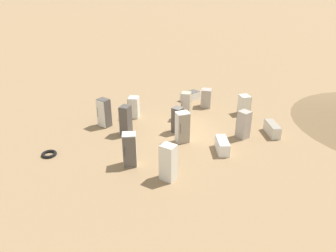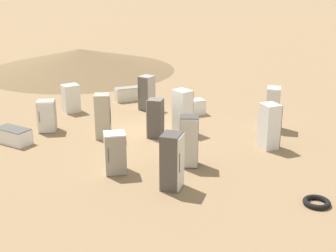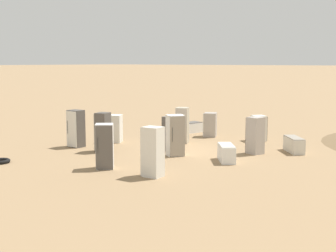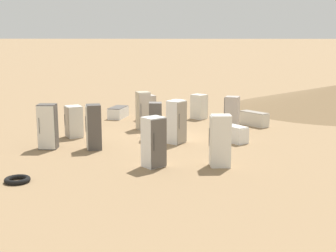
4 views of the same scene
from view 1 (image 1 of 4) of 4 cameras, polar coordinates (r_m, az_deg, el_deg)
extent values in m
plane|color=#937551|center=(21.37, 2.84, -1.03)|extent=(1000.00, 1000.00, 0.00)
cube|color=#4C4742|center=(21.00, 1.65, 1.06)|extent=(0.63, 0.62, 1.70)
cube|color=gray|center=(21.25, 2.11, 1.36)|extent=(0.07, 0.57, 1.64)
cylinder|color=#2D2D2D|center=(21.14, 2.63, 1.47)|extent=(0.02, 0.02, 0.60)
cube|color=white|center=(19.21, 9.42, -3.42)|extent=(1.54, 1.42, 0.72)
cube|color=silver|center=(19.03, 9.50, -2.42)|extent=(1.48, 1.37, 0.04)
cube|color=white|center=(26.69, 3.85, 5.20)|extent=(1.67, 1.07, 0.61)
cube|color=#56514C|center=(26.58, 3.87, 5.85)|extent=(1.60, 1.03, 0.04)
cube|color=#4C4742|center=(22.20, -11.04, 2.28)|extent=(0.62, 0.77, 1.92)
cube|color=silver|center=(22.00, -11.64, 2.01)|extent=(0.06, 0.72, 1.84)
cylinder|color=#2D2D2D|center=(22.13, -12.19, 2.36)|extent=(0.02, 0.02, 0.67)
cube|color=white|center=(17.53, -6.70, -4.08)|extent=(0.94, 0.94, 1.86)
cube|color=#56514C|center=(17.24, -6.72, -4.62)|extent=(0.48, 0.54, 1.79)
cylinder|color=#2D2D2D|center=(17.19, -7.57, -4.42)|extent=(0.02, 0.02, 0.65)
cube|color=white|center=(19.78, 2.52, -0.20)|extent=(0.95, 0.90, 1.93)
cube|color=gray|center=(19.52, 2.87, -0.57)|extent=(0.64, 0.42, 1.85)
cylinder|color=#2D2D2D|center=(19.36, 2.19, -0.47)|extent=(0.02, 0.02, 0.68)
cube|color=#A89E93|center=(20.83, 13.05, 0.25)|extent=(0.77, 0.80, 1.76)
cube|color=#56514C|center=(21.02, 12.33, 0.57)|extent=(0.59, 0.19, 1.69)
cylinder|color=#2D2D2D|center=(21.16, 12.68, 0.96)|extent=(0.02, 0.02, 0.62)
cube|color=#B2A88E|center=(22.99, 3.14, 3.58)|extent=(0.81, 0.82, 1.94)
cube|color=gray|center=(22.69, 2.98, 3.28)|extent=(0.27, 0.57, 1.86)
cylinder|color=#2D2D2D|center=(22.66, 2.43, 3.53)|extent=(0.02, 0.02, 0.68)
cube|color=silver|center=(23.38, -5.95, 3.28)|extent=(0.99, 0.96, 1.50)
cube|color=gray|center=(23.47, -6.80, 3.32)|extent=(0.65, 0.39, 1.44)
cylinder|color=#2D2D2D|center=(23.68, -6.73, 3.73)|extent=(0.02, 0.02, 0.52)
cube|color=#A89E93|center=(25.27, 6.69, 4.86)|extent=(1.00, 0.96, 1.41)
cube|color=silver|center=(25.30, 5.86, 4.93)|extent=(0.69, 0.35, 1.35)
cylinder|color=#2D2D2D|center=(25.53, 5.86, 5.29)|extent=(0.02, 0.02, 0.49)
cube|color=beige|center=(21.93, 17.68, -0.54)|extent=(1.60, 1.51, 0.71)
cube|color=gray|center=(21.78, 17.81, 0.34)|extent=(1.53, 1.45, 0.04)
cube|color=#4C4742|center=(20.85, -7.36, 0.99)|extent=(0.80, 0.74, 1.92)
cube|color=beige|center=(20.99, -8.10, 1.12)|extent=(0.63, 0.21, 1.84)
cylinder|color=#2D2D2D|center=(21.15, -7.89, 1.61)|extent=(0.02, 0.02, 0.67)
cube|color=silver|center=(16.22, 0.07, -6.37)|extent=(0.64, 0.75, 1.93)
cube|color=silver|center=(16.39, -1.04, -6.00)|extent=(0.57, 0.09, 1.86)
cylinder|color=#2D2D2D|center=(16.51, -0.73, -5.37)|extent=(0.02, 0.02, 0.68)
cube|color=silver|center=(24.44, 13.09, 3.63)|extent=(1.01, 1.02, 1.41)
cube|color=gray|center=(24.59, 13.82, 3.69)|extent=(0.51, 0.61, 1.35)
cylinder|color=#2D2D2D|center=(24.36, 14.18, 3.61)|extent=(0.02, 0.02, 0.49)
torus|color=black|center=(19.87, -20.00, -4.60)|extent=(0.86, 0.86, 0.16)
camera|label=2|loc=(30.36, -37.21, 15.93)|focal=50.00mm
camera|label=3|loc=(6.41, 143.89, -76.85)|focal=50.00mm
camera|label=4|loc=(12.02, -74.87, -18.44)|focal=50.00mm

